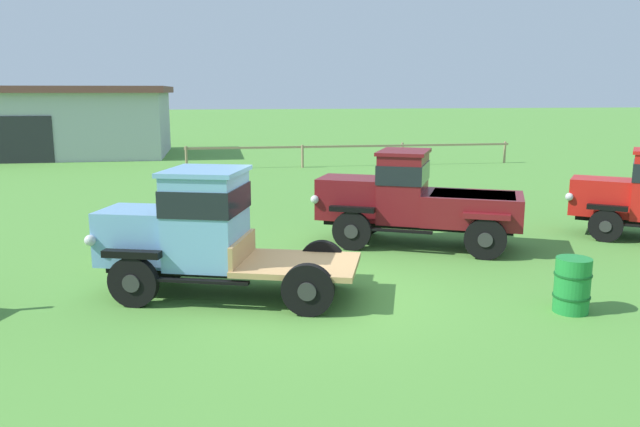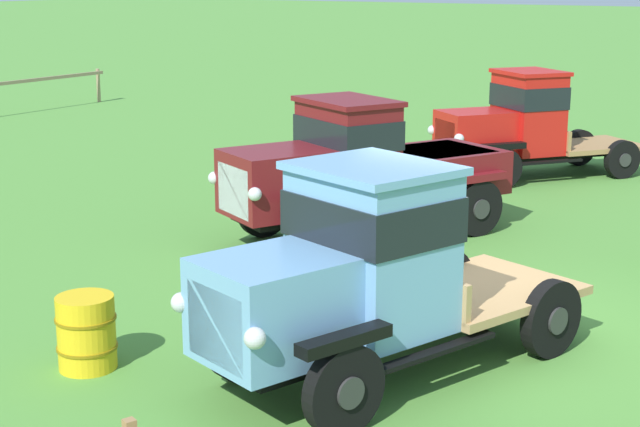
{
  "view_description": "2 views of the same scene",
  "coord_description": "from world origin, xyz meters",
  "px_view_note": "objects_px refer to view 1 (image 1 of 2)",
  "views": [
    {
      "loc": [
        -1.86,
        -10.63,
        3.64
      ],
      "look_at": [
        0.35,
        2.62,
        1.0
      ],
      "focal_mm": 35.0,
      "sensor_mm": 36.0,
      "label": 1
    },
    {
      "loc": [
        -10.45,
        -4.39,
        4.16
      ],
      "look_at": [
        0.35,
        2.62,
        1.0
      ],
      "focal_mm": 55.0,
      "sensor_mm": 36.0,
      "label": 2
    }
  ],
  "objects_px": {
    "vintage_truck_second_in_line": "(199,229)",
    "oil_drum_near_fence": "(572,285)",
    "vintage_truck_midrow_center": "(414,198)",
    "oil_drum_beside_row": "(143,241)"
  },
  "relations": [
    {
      "from": "vintage_truck_second_in_line",
      "to": "oil_drum_beside_row",
      "type": "bearing_deg",
      "value": 115.93
    },
    {
      "from": "oil_drum_beside_row",
      "to": "oil_drum_near_fence",
      "type": "xyz_separation_m",
      "value": [
        7.43,
        -4.62,
        0.06
      ]
    },
    {
      "from": "vintage_truck_second_in_line",
      "to": "vintage_truck_midrow_center",
      "type": "bearing_deg",
      "value": 30.56
    },
    {
      "from": "vintage_truck_second_in_line",
      "to": "oil_drum_near_fence",
      "type": "bearing_deg",
      "value": -17.72
    },
    {
      "from": "oil_drum_near_fence",
      "to": "vintage_truck_second_in_line",
      "type": "bearing_deg",
      "value": 162.28
    },
    {
      "from": "vintage_truck_midrow_center",
      "to": "oil_drum_near_fence",
      "type": "relative_size",
      "value": 5.4
    },
    {
      "from": "vintage_truck_second_in_line",
      "to": "oil_drum_near_fence",
      "type": "relative_size",
      "value": 5.29
    },
    {
      "from": "oil_drum_beside_row",
      "to": "vintage_truck_midrow_center",
      "type": "bearing_deg",
      "value": 2.41
    },
    {
      "from": "oil_drum_near_fence",
      "to": "vintage_truck_midrow_center",
      "type": "bearing_deg",
      "value": 103.62
    },
    {
      "from": "vintage_truck_second_in_line",
      "to": "vintage_truck_midrow_center",
      "type": "height_order",
      "value": "vintage_truck_second_in_line"
    }
  ]
}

